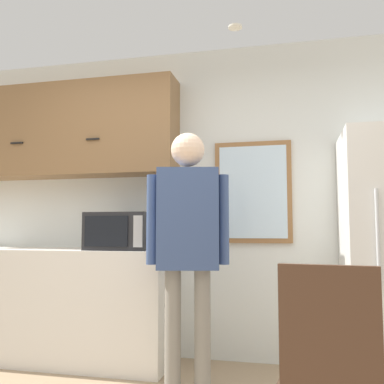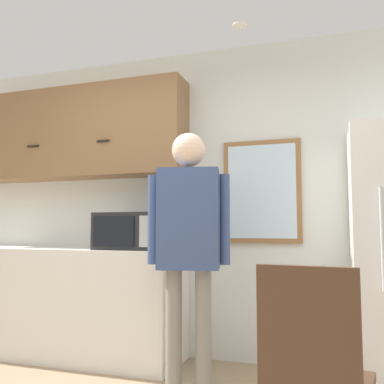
% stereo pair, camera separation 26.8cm
% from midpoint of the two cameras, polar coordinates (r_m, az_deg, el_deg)
% --- Properties ---
extents(back_wall, '(6.00, 0.06, 2.70)m').
position_cam_midpoint_polar(back_wall, '(3.79, -2.23, -1.18)').
color(back_wall, silver).
rests_on(back_wall, ground_plane).
extents(counter, '(2.11, 0.61, 0.93)m').
position_cam_midpoint_polar(counter, '(4.00, -20.19, -13.80)').
color(counter, silver).
rests_on(counter, ground_plane).
extents(upper_cabinets, '(2.11, 0.34, 0.84)m').
position_cam_midpoint_polar(upper_cabinets, '(4.16, -18.46, 7.71)').
color(upper_cabinets, olive).
extents(microwave, '(0.51, 0.38, 0.30)m').
position_cam_midpoint_polar(microwave, '(3.57, -11.60, -5.14)').
color(microwave, '#232326').
rests_on(microwave, counter).
extents(person, '(0.55, 0.31, 1.77)m').
position_cam_midpoint_polar(person, '(2.93, -3.21, -5.31)').
color(person, gray).
rests_on(person, ground_plane).
extents(chair, '(0.50, 0.50, 0.95)m').
position_cam_midpoint_polar(chair, '(2.04, 14.36, -21.50)').
color(chair, '#472D1E').
rests_on(chair, ground_plane).
extents(window, '(0.65, 0.05, 0.86)m').
position_cam_midpoint_polar(window, '(3.64, 6.06, 0.01)').
color(window, olive).
extents(ceiling_light, '(0.11, 0.11, 0.01)m').
position_cam_midpoint_polar(ceiling_light, '(3.59, 3.52, 21.14)').
color(ceiling_light, white).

